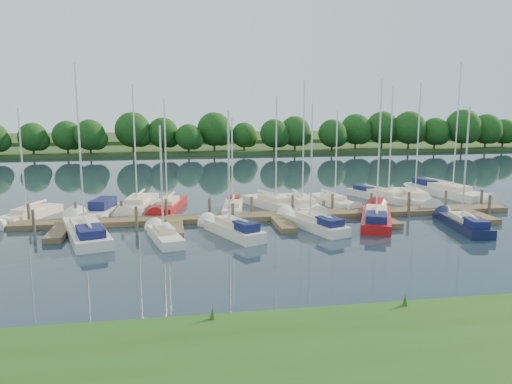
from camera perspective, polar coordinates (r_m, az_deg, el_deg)
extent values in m
plane|color=#1B2836|center=(32.62, 5.11, -6.10)|extent=(260.00, 260.00, 0.00)
cube|color=#264C15|center=(18.58, 18.35, -18.53)|extent=(90.00, 10.00, 0.50)
cube|color=brown|center=(40.13, 2.23, -2.75)|extent=(40.00, 2.00, 0.40)
cube|color=brown|center=(37.25, -21.68, -4.44)|extent=(1.20, 4.00, 0.40)
cube|color=brown|center=(36.39, -9.25, -4.18)|extent=(1.20, 4.00, 0.40)
cube|color=brown|center=(37.27, 3.17, -3.74)|extent=(1.20, 4.00, 0.40)
cube|color=brown|center=(39.77, 14.50, -3.18)|extent=(1.20, 4.00, 0.40)
cube|color=brown|center=(43.62, 24.16, -2.60)|extent=(1.20, 4.00, 0.40)
cylinder|color=#473D33|center=(41.95, -24.52, -2.53)|extent=(0.24, 0.24, 2.00)
cylinder|color=#473D33|center=(41.19, -19.87, -2.44)|extent=(0.24, 0.24, 2.00)
cylinder|color=#473D33|center=(40.70, -15.08, -2.33)|extent=(0.24, 0.24, 2.00)
cylinder|color=#473D33|center=(40.50, -10.21, -2.20)|extent=(0.24, 0.24, 2.00)
cylinder|color=#473D33|center=(40.60, -5.33, -2.06)|extent=(0.24, 0.24, 2.00)
cylinder|color=#473D33|center=(40.99, -0.51, -1.91)|extent=(0.24, 0.24, 2.00)
cylinder|color=#473D33|center=(41.66, 4.19, -1.74)|extent=(0.24, 0.24, 2.00)
cylinder|color=#473D33|center=(42.60, 8.71, -1.57)|extent=(0.24, 0.24, 2.00)
cylinder|color=#473D33|center=(43.80, 13.01, -1.40)|extent=(0.24, 0.24, 2.00)
cylinder|color=#473D33|center=(45.23, 17.06, -1.23)|extent=(0.24, 0.24, 2.00)
cylinder|color=#473D33|center=(46.87, 20.84, -1.07)|extent=(0.24, 0.24, 2.00)
cylinder|color=#473D33|center=(48.70, 24.35, -0.91)|extent=(0.24, 0.24, 2.00)
cylinder|color=#473D33|center=(39.24, -24.07, -3.30)|extent=(0.24, 0.24, 2.00)
cylinder|color=#473D33|center=(38.06, -13.51, -3.10)|extent=(0.24, 0.24, 2.00)
cylinder|color=#473D33|center=(38.22, -2.67, -2.78)|extent=(0.24, 0.24, 2.00)
cylinder|color=#473D33|center=(39.70, 7.71, -2.38)|extent=(0.24, 0.24, 2.00)
cylinder|color=#473D33|center=(42.38, 17.06, -1.95)|extent=(0.24, 0.24, 2.00)
cylinder|color=#473D33|center=(46.03, 25.10, -1.54)|extent=(0.24, 0.24, 2.00)
cube|color=#264119|center=(105.99, -5.21, 5.10)|extent=(180.00, 30.00, 0.60)
cube|color=#314E22|center=(130.84, -6.06, 6.14)|extent=(220.00, 40.00, 1.40)
cylinder|color=#38281C|center=(97.37, -27.06, 4.20)|extent=(0.36, 0.36, 2.46)
sphere|color=#12390F|center=(97.18, -27.20, 5.96)|extent=(5.73, 5.73, 5.73)
sphere|color=#12390F|center=(97.05, -26.43, 5.53)|extent=(4.10, 4.10, 4.10)
cylinder|color=#38281C|center=(94.85, -24.37, 4.40)|extent=(0.36, 0.36, 2.86)
sphere|color=#12390F|center=(94.64, -24.52, 6.51)|extent=(6.67, 6.67, 6.67)
sphere|color=#12390F|center=(94.52, -23.61, 5.99)|extent=(4.76, 4.76, 4.76)
cylinder|color=#38281C|center=(96.48, -21.54, 4.52)|extent=(0.36, 0.36, 2.36)
sphere|color=#12390F|center=(96.29, -21.65, 6.23)|extent=(5.51, 5.51, 5.51)
sphere|color=#12390F|center=(96.29, -20.91, 5.80)|extent=(3.94, 3.94, 3.94)
cylinder|color=#38281C|center=(92.44, -18.60, 4.56)|extent=(0.36, 0.36, 2.60)
sphere|color=#12390F|center=(92.23, -18.71, 6.52)|extent=(6.06, 6.06, 6.06)
sphere|color=#12390F|center=(92.28, -17.86, 6.03)|extent=(4.33, 4.33, 4.33)
cylinder|color=#38281C|center=(91.60, -14.78, 4.73)|extent=(0.36, 0.36, 2.68)
sphere|color=#12390F|center=(91.39, -14.87, 6.78)|extent=(6.25, 6.25, 6.25)
sphere|color=#12390F|center=(91.52, -13.99, 6.26)|extent=(4.47, 4.47, 4.47)
cylinder|color=#38281C|center=(91.72, -11.19, 4.73)|extent=(0.36, 0.36, 2.20)
sphere|color=#12390F|center=(91.53, -11.25, 6.40)|extent=(5.14, 5.14, 5.14)
sphere|color=#12390F|center=(91.74, -10.54, 5.97)|extent=(3.67, 3.67, 3.67)
cylinder|color=#38281C|center=(92.08, -8.39, 5.03)|extent=(0.36, 0.36, 2.86)
sphere|color=#12390F|center=(91.87, -8.45, 7.20)|extent=(6.67, 6.67, 6.67)
sphere|color=#12390F|center=(92.15, -7.54, 6.64)|extent=(4.76, 4.76, 4.76)
cylinder|color=#38281C|center=(94.34, -4.37, 5.22)|extent=(0.36, 0.36, 2.85)
sphere|color=#12390F|center=(94.13, -4.39, 7.33)|extent=(6.66, 6.66, 6.66)
sphere|color=#12390F|center=(94.51, -3.53, 6.78)|extent=(4.76, 4.76, 4.76)
cylinder|color=#38281C|center=(93.48, -0.93, 5.11)|extent=(0.36, 0.36, 2.55)
sphere|color=#12390F|center=(93.28, -0.94, 7.01)|extent=(5.94, 5.94, 5.94)
sphere|color=#12390F|center=(93.72, -0.18, 6.51)|extent=(4.24, 4.24, 4.24)
cylinder|color=#38281C|center=(92.49, 1.67, 5.00)|extent=(0.36, 0.36, 2.36)
sphere|color=#12390F|center=(92.29, 1.68, 6.78)|extent=(5.50, 5.50, 5.50)
sphere|color=#12390F|center=(92.77, 2.37, 6.30)|extent=(3.93, 3.93, 3.93)
cylinder|color=#38281C|center=(97.14, 5.40, 5.22)|extent=(0.36, 0.36, 2.48)
sphere|color=#12390F|center=(96.95, 5.43, 7.01)|extent=(5.79, 5.79, 5.79)
sphere|color=#12390F|center=(97.51, 6.10, 6.53)|extent=(4.13, 4.13, 4.13)
cylinder|color=#38281C|center=(95.95, 9.16, 5.07)|extent=(0.36, 0.36, 2.42)
sphere|color=#12390F|center=(95.76, 9.21, 6.83)|extent=(5.64, 5.64, 5.64)
sphere|color=#12390F|center=(96.38, 9.84, 6.35)|extent=(4.03, 4.03, 4.03)
cylinder|color=#38281C|center=(98.12, 10.94, 5.00)|extent=(0.36, 0.36, 2.01)
sphere|color=#12390F|center=(97.95, 10.98, 6.43)|extent=(4.69, 4.69, 4.69)
sphere|color=#12390F|center=(98.54, 11.48, 6.04)|extent=(3.35, 3.35, 3.35)
cylinder|color=#38281C|center=(101.16, 14.06, 5.17)|extent=(0.36, 0.36, 2.51)
sphere|color=#12390F|center=(100.97, 14.13, 6.90)|extent=(5.87, 5.87, 5.87)
sphere|color=#12390F|center=(101.71, 14.72, 6.42)|extent=(4.19, 4.19, 4.19)
cylinder|color=#38281C|center=(102.11, 16.47, 5.15)|extent=(0.36, 0.36, 2.71)
sphere|color=#12390F|center=(101.92, 16.56, 7.01)|extent=(6.32, 6.32, 6.32)
sphere|color=#12390F|center=(102.74, 17.17, 6.49)|extent=(4.52, 4.52, 4.52)
cylinder|color=#38281C|center=(106.81, 19.72, 5.18)|extent=(0.36, 0.36, 2.76)
sphere|color=#12390F|center=(106.62, 19.83, 6.99)|extent=(6.45, 6.45, 6.45)
sphere|color=#12390F|center=(107.52, 20.39, 6.48)|extent=(4.60, 4.60, 4.60)
cylinder|color=#38281C|center=(110.18, 22.01, 5.10)|extent=(0.36, 0.36, 2.49)
sphere|color=#12390F|center=(110.01, 22.11, 6.67)|extent=(5.80, 5.80, 5.80)
sphere|color=#12390F|center=(110.87, 22.58, 6.23)|extent=(4.15, 4.15, 4.15)
cylinder|color=#38281C|center=(112.44, 23.78, 5.04)|extent=(0.36, 0.36, 2.41)
sphere|color=#12390F|center=(112.27, 23.88, 6.54)|extent=(5.62, 5.62, 5.62)
sphere|color=#12390F|center=(113.14, 24.31, 6.12)|extent=(4.02, 4.02, 4.02)
cylinder|color=#38281C|center=(113.70, 26.42, 4.89)|extent=(0.36, 0.36, 2.39)
sphere|color=#12390F|center=(113.54, 26.53, 6.36)|extent=(5.59, 5.59, 5.59)
sphere|color=#12390F|center=(114.45, 26.93, 5.95)|extent=(3.99, 3.99, 3.99)
cube|color=silver|center=(44.19, -24.27, -2.52)|extent=(3.97, 6.19, 0.97)
cone|color=silver|center=(41.94, -26.81, -3.34)|extent=(1.62, 2.27, 0.84)
cube|color=beige|center=(43.84, -24.56, -1.83)|extent=(2.25, 2.99, 0.44)
cylinder|color=silver|center=(43.05, -25.18, 3.22)|extent=(0.12, 0.12, 8.13)
cylinder|color=silver|center=(44.47, -23.87, -1.17)|extent=(1.18, 2.52, 0.10)
cylinder|color=silver|center=(44.47, -23.87, -1.17)|extent=(1.15, 2.28, 0.20)
cube|color=silver|center=(43.05, -17.03, -2.39)|extent=(2.94, 5.42, 1.00)
cone|color=silver|center=(40.73, -18.38, -3.14)|extent=(1.21, 1.71, 0.85)
cube|color=#141948|center=(42.89, -17.08, -1.34)|extent=(2.03, 3.09, 0.90)
cube|color=silver|center=(45.38, -13.19, -1.60)|extent=(3.25, 7.69, 1.13)
cone|color=silver|center=(41.83, -14.31, -2.60)|extent=(1.45, 2.74, 1.04)
cube|color=beige|center=(44.89, -13.33, -0.79)|extent=(2.08, 3.56, 0.51)
cylinder|color=silver|center=(43.91, -13.69, 5.39)|extent=(0.12, 0.12, 10.06)
cylinder|color=silver|center=(45.89, -13.04, -0.03)|extent=(0.63, 3.33, 0.10)
cylinder|color=silver|center=(45.89, -13.04, -0.03)|extent=(0.67, 2.98, 0.20)
cube|color=#A20F12|center=(44.37, -9.90, -1.74)|extent=(3.32, 6.85, 1.01)
cone|color=#A20F12|center=(41.24, -10.97, -2.65)|extent=(1.43, 2.46, 0.92)
cube|color=beige|center=(43.93, -10.03, -1.03)|extent=(2.03, 3.21, 0.46)
cylinder|color=silver|center=(43.02, -10.30, 4.55)|extent=(0.12, 0.12, 8.91)
cylinder|color=silver|center=(44.81, -9.74, -0.33)|extent=(0.78, 2.91, 0.10)
cylinder|color=silver|center=(44.81, -9.74, -0.33)|extent=(0.80, 2.62, 0.20)
cube|color=silver|center=(42.64, -2.66, -2.07)|extent=(2.43, 5.65, 0.98)
cone|color=silver|center=(39.97, -2.84, -2.88)|extent=(1.08, 2.02, 0.77)
cube|color=beige|center=(42.25, -2.68, -1.34)|extent=(1.54, 2.62, 0.45)
cube|color=maroon|center=(44.00, -2.57, -0.78)|extent=(1.33, 1.80, 0.49)
cylinder|color=silver|center=(41.44, -2.74, 3.42)|extent=(0.12, 0.12, 7.39)
cylinder|color=silver|center=(42.99, -2.63, -0.67)|extent=(0.51, 2.44, 0.10)
cylinder|color=silver|center=(42.99, -2.63, -0.67)|extent=(0.56, 2.19, 0.20)
cube|color=silver|center=(44.44, 1.77, -1.58)|extent=(4.54, 6.85, 1.10)
cone|color=silver|center=(41.86, 4.49, -2.32)|extent=(1.84, 2.52, 0.94)
cube|color=beige|center=(44.04, 2.03, -0.75)|extent=(2.55, 3.32, 0.50)
cylinder|color=silver|center=(43.19, 2.33, 4.88)|extent=(0.12, 0.12, 9.03)
cylinder|color=silver|center=(44.77, 1.26, -0.05)|extent=(1.37, 2.77, 0.10)
cylinder|color=silver|center=(44.77, 1.26, -0.05)|extent=(1.32, 2.51, 0.20)
cube|color=silver|center=(44.30, 5.03, -1.65)|extent=(2.46, 7.71, 1.12)
cone|color=silver|center=(40.75, 6.59, -2.69)|extent=(1.18, 2.71, 1.07)
cube|color=beige|center=(43.81, 5.19, -0.83)|extent=(1.75, 3.50, 0.51)
cylinder|color=silver|center=(42.81, 5.44, 5.66)|extent=(0.12, 0.12, 10.30)
cylinder|color=silver|center=(44.81, 4.77, -0.05)|extent=(0.25, 3.43, 0.10)
cylinder|color=silver|center=(44.81, 4.77, -0.05)|extent=(0.33, 3.06, 0.20)
cube|color=silver|center=(46.20, 8.62, -1.25)|extent=(2.95, 6.08, 0.96)
cone|color=silver|center=(43.79, 10.63, -1.92)|extent=(1.27, 2.18, 0.82)
cube|color=beige|center=(45.85, 8.83, -0.59)|extent=(1.81, 2.85, 0.44)
cylinder|color=silver|center=(45.08, 9.16, 4.14)|extent=(0.12, 0.12, 7.91)
cylinder|color=silver|center=(46.53, 8.28, 0.01)|extent=(0.71, 2.59, 0.10)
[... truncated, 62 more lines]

